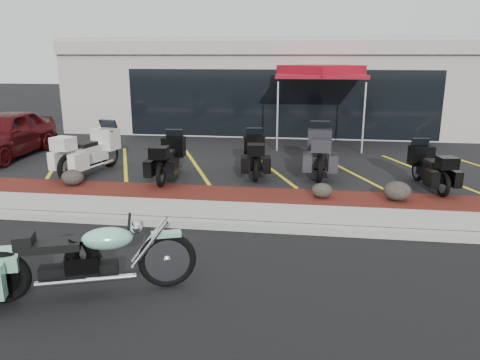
# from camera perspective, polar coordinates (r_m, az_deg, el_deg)

# --- Properties ---
(ground) EXTENTS (90.00, 90.00, 0.00)m
(ground) POSITION_cam_1_polar(r_m,az_deg,el_deg) (8.44, 0.46, -8.28)
(ground) COLOR black
(ground) RESTS_ON ground
(curb) EXTENTS (24.00, 0.25, 0.15)m
(curb) POSITION_cam_1_polar(r_m,az_deg,el_deg) (9.24, 1.20, -5.66)
(curb) COLOR gray
(curb) RESTS_ON ground
(sidewalk) EXTENTS (24.00, 1.20, 0.15)m
(sidewalk) POSITION_cam_1_polar(r_m,az_deg,el_deg) (9.89, 1.69, -4.24)
(sidewalk) COLOR gray
(sidewalk) RESTS_ON ground
(mulch_bed) EXTENTS (24.00, 1.20, 0.16)m
(mulch_bed) POSITION_cam_1_polar(r_m,az_deg,el_deg) (11.02, 2.39, -2.18)
(mulch_bed) COLOR #37110C
(mulch_bed) RESTS_ON ground
(upper_lot) EXTENTS (26.00, 9.60, 0.15)m
(upper_lot) POSITION_cam_1_polar(r_m,az_deg,el_deg) (16.24, 4.29, 3.40)
(upper_lot) COLOR black
(upper_lot) RESTS_ON ground
(dealership_building) EXTENTS (18.00, 8.16, 4.00)m
(dealership_building) POSITION_cam_1_polar(r_m,az_deg,el_deg) (22.21, 5.51, 11.53)
(dealership_building) COLOR #9A958B
(dealership_building) RESTS_ON ground
(boulder_left) EXTENTS (0.56, 0.47, 0.40)m
(boulder_left) POSITION_cam_1_polar(r_m,az_deg,el_deg) (12.46, -19.75, 0.29)
(boulder_left) COLOR black
(boulder_left) RESTS_ON mulch_bed
(boulder_mid) EXTENTS (0.48, 0.40, 0.34)m
(boulder_mid) POSITION_cam_1_polar(r_m,az_deg,el_deg) (10.87, 9.97, -1.27)
(boulder_mid) COLOR black
(boulder_mid) RESTS_ON mulch_bed
(boulder_right) EXTENTS (0.62, 0.51, 0.44)m
(boulder_right) POSITION_cam_1_polar(r_m,az_deg,el_deg) (11.07, 18.61, -1.28)
(boulder_right) COLOR black
(boulder_right) RESTS_ON mulch_bed
(hero_cruiser) EXTENTS (3.27, 1.83, 1.12)m
(hero_cruiser) POSITION_cam_1_polar(r_m,az_deg,el_deg) (6.96, -8.89, -8.69)
(hero_cruiser) COLOR #7EC5A2
(hero_cruiser) RESTS_ON ground
(touring_white) EXTENTS (1.47, 2.54, 1.39)m
(touring_white) POSITION_cam_1_polar(r_m,az_deg,el_deg) (14.11, -15.67, 4.30)
(touring_white) COLOR silver
(touring_white) RESTS_ON upper_lot
(touring_black_front) EXTENTS (0.88, 2.13, 1.22)m
(touring_black_front) POSITION_cam_1_polar(r_m,az_deg,el_deg) (13.10, -7.94, 3.54)
(touring_black_front) COLOR black
(touring_black_front) RESTS_ON upper_lot
(touring_black_mid) EXTENTS (1.06, 2.14, 1.19)m
(touring_black_mid) POSITION_cam_1_polar(r_m,az_deg,el_deg) (13.44, 1.72, 3.90)
(touring_black_mid) COLOR black
(touring_black_mid) RESTS_ON upper_lot
(touring_grey) EXTENTS (0.91, 2.36, 1.37)m
(touring_grey) POSITION_cam_1_polar(r_m,az_deg,el_deg) (13.74, 9.62, 4.33)
(touring_grey) COLOR #2B2B30
(touring_grey) RESTS_ON upper_lot
(touring_black_rear) EXTENTS (1.10, 2.07, 1.14)m
(touring_black_rear) POSITION_cam_1_polar(r_m,az_deg,el_deg) (12.92, 20.95, 2.34)
(touring_black_rear) COLOR black
(touring_black_rear) RESTS_ON upper_lot
(parked_car) EXTENTS (1.96, 4.43, 1.48)m
(parked_car) POSITION_cam_1_polar(r_m,az_deg,el_deg) (16.73, -26.85, 5.00)
(parked_car) COLOR #43090D
(parked_car) RESTS_ON upper_lot
(traffic_cone) EXTENTS (0.46, 0.46, 0.47)m
(traffic_cone) POSITION_cam_1_polar(r_m,az_deg,el_deg) (15.45, 2.00, 4.00)
(traffic_cone) COLOR #D85B07
(traffic_cone) RESTS_ON upper_lot
(popup_canopy) EXTENTS (3.71, 3.71, 2.83)m
(popup_canopy) POSITION_cam_1_polar(r_m,az_deg,el_deg) (17.20, 9.83, 12.76)
(popup_canopy) COLOR silver
(popup_canopy) RESTS_ON upper_lot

